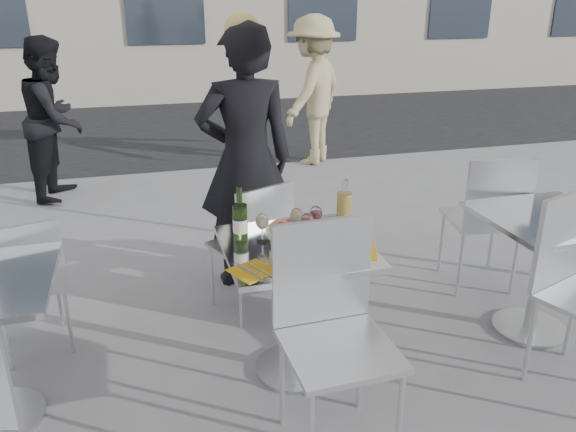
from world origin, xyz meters
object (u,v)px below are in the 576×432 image
object	(u,v)px
main_table	(296,282)
wineglass_red_a	(307,222)
pedestrian_a	(54,119)
pedestrian_b	(313,91)
pizza_far	(294,229)
sugar_shaker	(344,231)
wineglass_white_b	(296,217)
side_table_right	(543,250)
side_chair_rfar	(489,212)
pizza_near	(306,255)
napkin_right	(358,251)
wineglass_white_a	(262,222)
woman_diner	(246,160)
salad_plate	(292,236)
wineglass_red_b	(316,215)
napkin_left	(253,271)
chair_near	(331,318)
wine_bottle	(240,221)
carafe	(344,211)
chair_far	(256,239)

from	to	relation	value
main_table	wineglass_red_a	distance (m)	0.33
pedestrian_a	pedestrian_b	xyz separation A→B (m)	(2.84, 0.50, 0.08)
pizza_far	sugar_shaker	size ratio (longest dim) A/B	2.86
wineglass_white_b	side_table_right	bearing A→B (deg)	-4.12
pedestrian_a	sugar_shaker	xyz separation A→B (m)	(1.73, -3.45, 0.01)
wineglass_white_b	side_chair_rfar	bearing A→B (deg)	16.41
pizza_near	sugar_shaker	distance (m)	0.28
side_table_right	napkin_right	bearing A→B (deg)	-172.69
pizza_far	sugar_shaker	xyz separation A→B (m)	(0.21, -0.18, 0.04)
wineglass_white_a	woman_diner	bearing A→B (deg)	83.13
wineglass_white_b	napkin_right	bearing A→B (deg)	-48.05
salad_plate	wineglass_red_b	world-z (taller)	wineglass_red_b
side_chair_rfar	napkin_left	size ratio (longest dim) A/B	4.04
wineglass_red_a	salad_plate	bearing A→B (deg)	173.98
chair_near	wineglass_red_a	world-z (taller)	chair_near
wine_bottle	wineglass_red_b	distance (m)	0.40
carafe	napkin_left	xyz separation A→B (m)	(-0.56, -0.32, -0.11)
pedestrian_a	wine_bottle	size ratio (longest dim) A/B	5.35
chair_far	pedestrian_b	distance (m)	3.61
pedestrian_b	wine_bottle	size ratio (longest dim) A/B	5.88
chair_near	pedestrian_a	world-z (taller)	pedestrian_a
wineglass_red_a	side_chair_rfar	bearing A→B (deg)	19.80
wineglass_red_b	napkin_right	xyz separation A→B (m)	(0.13, -0.27, -0.11)
chair_far	wine_bottle	size ratio (longest dim) A/B	3.00
pedestrian_a	salad_plate	bearing A→B (deg)	-143.73
carafe	napkin_right	distance (m)	0.28
pedestrian_b	woman_diner	bearing A→B (deg)	16.64
side_table_right	wine_bottle	bearing A→B (deg)	176.31
wineglass_red_b	pedestrian_b	bearing A→B (deg)	72.40
pedestrian_b	wineglass_red_b	world-z (taller)	pedestrian_b
wineglass_white_b	wineglass_red_a	bearing A→B (deg)	-69.69
salad_plate	wineglass_white_b	xyz separation A→B (m)	(0.04, 0.08, 0.07)
main_table	pedestrian_b	bearing A→B (deg)	71.03
chair_near	chair_far	bearing A→B (deg)	93.06
pedestrian_a	napkin_left	world-z (taller)	pedestrian_a
wineglass_red_b	side_table_right	bearing A→B (deg)	-4.58
wine_bottle	wineglass_white_a	distance (m)	0.11
pizza_far	napkin_left	bearing A→B (deg)	-127.94
pizza_near	main_table	bearing A→B (deg)	94.29
side_chair_rfar	pizza_near	bearing A→B (deg)	35.46
sugar_shaker	pedestrian_a	bearing A→B (deg)	116.69
pizza_far	wineglass_red_b	xyz separation A→B (m)	(0.10, -0.07, 0.09)
side_table_right	salad_plate	xyz separation A→B (m)	(-1.51, 0.03, 0.25)
wineglass_white_b	napkin_right	world-z (taller)	wineglass_white_b
carafe	wineglass_white_a	bearing A→B (deg)	-178.16
side_table_right	chair_near	distance (m)	1.55
pedestrian_b	wineglass_white_b	world-z (taller)	pedestrian_b
carafe	wineglass_red_a	size ratio (longest dim) A/B	1.84
wineglass_red_b	main_table	bearing A→B (deg)	-141.92
chair_near	wineglass_red_b	bearing A→B (deg)	76.83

